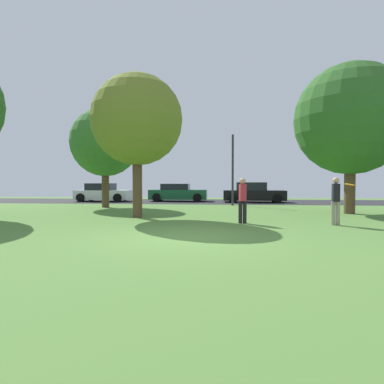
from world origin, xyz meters
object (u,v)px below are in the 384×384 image
object	(u,v)px
maple_tree_near	(351,120)
parked_car_black	(253,193)
parked_car_white	(103,193)
frisbee_disc	(350,185)
parked_car_green	(178,193)
oak_tree_left	(105,142)
person_catcher	(336,199)
street_lamp_post	(233,170)
person_bystander	(243,198)
oak_tree_center	(137,120)

from	to	relation	value
maple_tree_near	parked_car_black	xyz separation A→B (m)	(-3.75, 8.29, -3.79)
maple_tree_near	parked_car_white	bearing A→B (deg)	151.42
frisbee_disc	parked_car_green	size ratio (longest dim) A/B	0.09
oak_tree_left	frisbee_disc	world-z (taller)	oak_tree_left
frisbee_disc	parked_car_black	xyz separation A→B (m)	(-1.46, 14.40, -0.78)
person_catcher	parked_car_green	bearing A→B (deg)	-144.16
maple_tree_near	street_lamp_post	distance (m)	7.54
maple_tree_near	oak_tree_left	world-z (taller)	maple_tree_near
person_bystander	street_lamp_post	xyz separation A→B (m)	(-0.08, 8.91, 1.34)
parked_car_green	person_bystander	bearing A→B (deg)	-72.37
oak_tree_center	oak_tree_left	size ratio (longest dim) A/B	1.04
parked_car_white	parked_car_black	world-z (taller)	parked_car_black
maple_tree_near	parked_car_white	world-z (taller)	maple_tree_near
maple_tree_near	person_catcher	world-z (taller)	maple_tree_near
oak_tree_center	parked_car_white	size ratio (longest dim) A/B	1.50
person_bystander	frisbee_disc	size ratio (longest dim) A/B	4.35
maple_tree_near	frisbee_disc	distance (m)	7.19
oak_tree_center	oak_tree_left	xyz separation A→B (m)	(-3.28, 5.14, -0.30)
person_bystander	parked_car_black	distance (m)	12.48
maple_tree_near	oak_tree_left	distance (m)	13.19
oak_tree_left	street_lamp_post	xyz separation A→B (m)	(7.54, 2.18, -1.58)
street_lamp_post	person_catcher	bearing A→B (deg)	-70.15
oak_tree_left	parked_car_black	world-z (taller)	oak_tree_left
oak_tree_center	person_bystander	xyz separation A→B (m)	(4.34, -1.59, -3.21)
frisbee_disc	street_lamp_post	distance (m)	11.39
person_catcher	street_lamp_post	bearing A→B (deg)	-153.32
parked_car_green	parked_car_black	bearing A→B (deg)	-7.19
person_catcher	person_bystander	xyz separation A→B (m)	(-3.22, 0.21, -0.01)
person_catcher	parked_car_white	distance (m)	18.16
oak_tree_center	street_lamp_post	distance (m)	8.68
maple_tree_near	oak_tree_left	xyz separation A→B (m)	(-12.91, 2.64, -0.62)
parked_car_black	frisbee_disc	bearing A→B (deg)	-84.22
parked_car_black	person_bystander	bearing A→B (deg)	-97.10
street_lamp_post	oak_tree_left	bearing A→B (deg)	-163.87
maple_tree_near	parked_car_green	bearing A→B (deg)	136.39
maple_tree_near	street_lamp_post	world-z (taller)	maple_tree_near
maple_tree_near	parked_car_black	distance (m)	9.85
person_catcher	person_bystander	size ratio (longest dim) A/B	1.01
parked_car_white	parked_car_green	distance (m)	5.77
parked_car_white	parked_car_green	xyz separation A→B (m)	(5.72, 0.74, -0.01)
oak_tree_left	street_lamp_post	bearing A→B (deg)	16.13
oak_tree_left	parked_car_green	xyz separation A→B (m)	(3.46, 6.37, -3.20)
person_bystander	person_catcher	bearing A→B (deg)	-101.68
parked_car_white	parked_car_black	xyz separation A→B (m)	(11.42, 0.02, 0.03)
person_catcher	street_lamp_post	xyz separation A→B (m)	(-3.29, 9.12, 1.32)
person_catcher	parked_car_white	bearing A→B (deg)	-126.99
person_catcher	parked_car_black	world-z (taller)	person_catcher
maple_tree_near	street_lamp_post	size ratio (longest dim) A/B	1.57
person_bystander	parked_car_black	world-z (taller)	person_bystander
person_catcher	person_bystander	bearing A→B (deg)	-86.90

